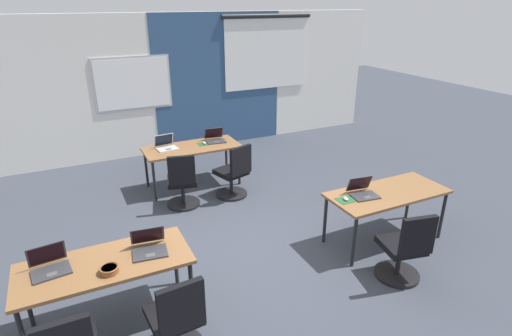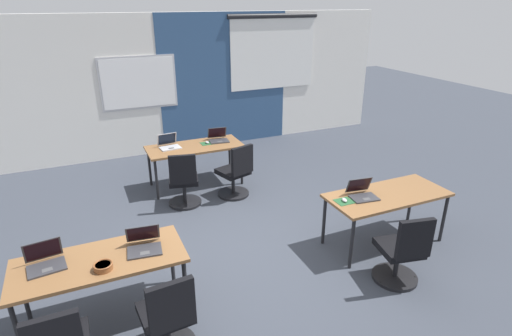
{
  "view_description": "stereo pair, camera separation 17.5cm",
  "coord_description": "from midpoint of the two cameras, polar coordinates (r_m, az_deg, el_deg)",
  "views": [
    {
      "loc": [
        -1.87,
        -4.13,
        3.03
      ],
      "look_at": [
        0.42,
        0.58,
        0.86
      ],
      "focal_mm": 28.58,
      "sensor_mm": 36.0,
      "label": 1
    },
    {
      "loc": [
        -1.71,
        -4.2,
        3.03
      ],
      "look_at": [
        0.42,
        0.58,
        0.86
      ],
      "focal_mm": 28.58,
      "sensor_mm": 36.0,
      "label": 2
    }
  ],
  "objects": [
    {
      "name": "desk_near_right",
      "position": [
        5.55,
        18.75,
        -3.99
      ],
      "size": [
        1.6,
        0.7,
        0.72
      ],
      "color": "brown",
      "rests_on": "ground"
    },
    {
      "name": "mouse_far_right",
      "position": [
        7.09,
        -6.15,
        3.59
      ],
      "size": [
        0.06,
        0.1,
        0.03
      ],
      "color": "#B2B2B7",
      "rests_on": "mousepad_far_right"
    },
    {
      "name": "chair_far_left",
      "position": [
        6.41,
        -9.3,
        -2.22
      ],
      "size": [
        0.53,
        0.58,
        0.92
      ],
      "rotation": [
        0.0,
        0.0,
        2.91
      ],
      "color": "black",
      "rests_on": "ground"
    },
    {
      "name": "mousepad_far_right",
      "position": [
        7.09,
        -6.15,
        3.45
      ],
      "size": [
        0.22,
        0.19,
        0.0
      ],
      "color": "#23512D",
      "rests_on": "desk_far_center"
    },
    {
      "name": "mousepad_near_right_inner",
      "position": [
        5.17,
        13.2,
        -4.58
      ],
      "size": [
        0.22,
        0.19,
        0.0
      ],
      "color": "#23512D",
      "rests_on": "desk_near_right"
    },
    {
      "name": "desk_near_left",
      "position": [
        4.28,
        -19.83,
        -12.61
      ],
      "size": [
        1.6,
        0.7,
        0.72
      ],
      "color": "brown",
      "rests_on": "ground"
    },
    {
      "name": "mouse_near_right_inner",
      "position": [
        5.17,
        13.22,
        -4.39
      ],
      "size": [
        0.08,
        0.11,
        0.03
      ],
      "color": "#B2B2B7",
      "rests_on": "mousepad_near_right_inner"
    },
    {
      "name": "laptop_far_right",
      "position": [
        7.21,
        -4.59,
        4.19
      ],
      "size": [
        0.37,
        0.36,
        0.22
      ],
      "rotation": [
        0.0,
        0.0,
        -0.12
      ],
      "color": "#333338",
      "rests_on": "desk_far_center"
    },
    {
      "name": "laptop_near_right_inner",
      "position": [
        5.33,
        15.57,
        -3.43
      ],
      "size": [
        0.37,
        0.35,
        0.23
      ],
      "rotation": [
        0.0,
        0.0,
        -0.13
      ],
      "color": "#333338",
      "rests_on": "desk_near_right"
    },
    {
      "name": "ground_plane",
      "position": [
        5.45,
        -0.67,
        -11.21
      ],
      "size": [
        24.0,
        24.0,
        0.0
      ],
      "color": "#383D47"
    },
    {
      "name": "desk_far_center",
      "position": [
        7.02,
        -7.86,
        2.62
      ],
      "size": [
        1.6,
        0.7,
        0.72
      ],
      "color": "brown",
      "rests_on": "ground"
    },
    {
      "name": "chair_near_right_inner",
      "position": [
        4.98,
        20.71,
        -11.29
      ],
      "size": [
        0.52,
        0.58,
        0.92
      ],
      "rotation": [
        0.0,
        0.0,
        2.94
      ],
      "color": "black",
      "rests_on": "ground"
    },
    {
      "name": "back_wall_assembly",
      "position": [
        8.71,
        -11.68,
        11.4
      ],
      "size": [
        10.0,
        0.27,
        2.8
      ],
      "color": "silver",
      "rests_on": "ground"
    },
    {
      "name": "laptop_near_left_inner",
      "position": [
        4.25,
        -14.25,
        -10.35
      ],
      "size": [
        0.37,
        0.36,
        0.22
      ],
      "rotation": [
        0.0,
        0.0,
        -0.12
      ],
      "color": "#333338",
      "rests_on": "desk_near_left"
    },
    {
      "name": "chair_near_left_inner",
      "position": [
        3.93,
        -10.87,
        -20.39
      ],
      "size": [
        0.52,
        0.56,
        0.92
      ],
      "rotation": [
        0.0,
        0.0,
        3.22
      ],
      "color": "black",
      "rests_on": "ground"
    },
    {
      "name": "laptop_far_left",
      "position": [
        6.98,
        -11.36,
        3.22
      ],
      "size": [
        0.36,
        0.34,
        0.23
      ],
      "rotation": [
        0.0,
        0.0,
        0.1
      ],
      "color": "#B7B7BC",
      "rests_on": "desk_far_center"
    },
    {
      "name": "chair_far_right",
      "position": [
        6.64,
        -2.12,
        -1.02
      ],
      "size": [
        0.55,
        0.6,
        0.92
      ],
      "rotation": [
        0.0,
        0.0,
        3.44
      ],
      "color": "black",
      "rests_on": "ground"
    },
    {
      "name": "snack_bowl",
      "position": [
        4.08,
        -19.44,
        -12.83
      ],
      "size": [
        0.18,
        0.18,
        0.06
      ],
      "color": "brown",
      "rests_on": "desk_near_left"
    },
    {
      "name": "laptop_near_left_end",
      "position": [
        4.32,
        -26.35,
        -11.65
      ],
      "size": [
        0.36,
        0.32,
        0.23
      ],
      "rotation": [
        0.0,
        0.0,
        0.13
      ],
      "color": "#333338",
      "rests_on": "desk_near_left"
    }
  ]
}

